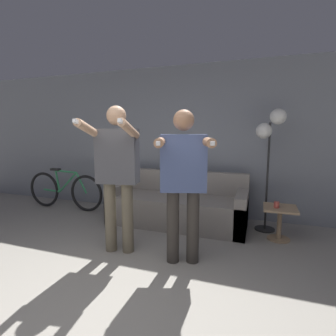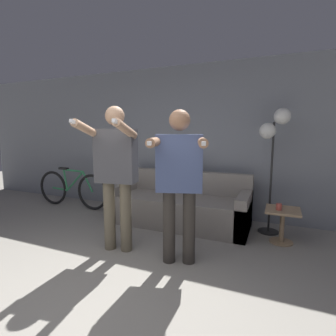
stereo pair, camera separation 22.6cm
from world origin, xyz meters
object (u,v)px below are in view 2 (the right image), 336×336
Objects in this scene: person_right at (179,176)px; floor_lamp at (274,134)px; bicycle at (72,189)px; couch at (180,207)px; cat at (189,166)px; person_left at (116,167)px; cup at (279,207)px; side_table at (282,219)px.

floor_lamp is (0.90, 1.36, 0.43)m from person_right.
couch is at bearing -1.35° from bicycle.
couch is 0.70m from cat.
cat is 2.39m from bicycle.
floor_lamp reaches higher than person_left.
person_right is at bearing -123.47° from floor_lamp.
person_right is 1.69m from floor_lamp.
cup is (1.83, 0.99, -0.54)m from person_left.
side_table is at bearing 19.28° from person_left.
cup is (-0.05, -0.05, 0.17)m from side_table.
cat is at bearing 82.93° from couch.
person_right reaches higher than couch.
bicycle is (-3.72, 0.26, -0.14)m from cup.
couch is 2.27m from bicycle.
person_left reaches higher than side_table.
side_table is (1.46, -0.46, -0.58)m from cat.
person_left is at bearing -33.42° from bicycle.
bicycle is (-2.71, 1.25, -0.64)m from person_right.
side_table is at bearing -5.71° from couch.
cup is (1.45, -0.20, 0.22)m from couch.
person_right is at bearing -135.60° from side_table.
floor_lamp is 3.77m from bicycle.
side_table is (1.88, 1.04, -0.71)m from person_left.
floor_lamp is at bearing -6.27° from cat.
person_right is 20.02× the size of cup.
cup is at bearing -3.97° from bicycle.
cup is (0.11, -0.37, -0.93)m from floor_lamp.
cat reaches higher than couch.
person_left is at bearing -141.57° from floor_lamp.
person_left is 20.79× the size of cup.
cat is at bearing 64.77° from person_left.
floor_lamp is 3.92× the size of side_table.
side_table is at bearing -3.09° from bicycle.
side_table is at bearing 26.77° from person_right.
cup is at bearing -133.55° from side_table.
floor_lamp reaches higher than bicycle.
cat reaches higher than cup.
person_right reaches higher than side_table.
person_right is (0.44, -1.19, 0.72)m from couch.
person_right reaches higher than bicycle.
person_right is 3.72× the size of side_table.
person_right is at bearing -9.77° from person_left.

